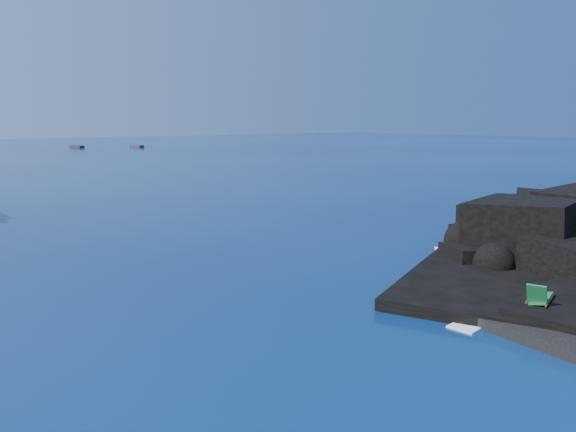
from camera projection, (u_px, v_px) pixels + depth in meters
name	position (u px, v px, depth m)	size (l,w,h in m)	color
ground	(545.00, 356.00, 16.00)	(400.00, 400.00, 0.00)	#03143A
surf_foam	(484.00, 285.00, 22.94)	(10.00, 8.00, 0.06)	white
deck_chair	(541.00, 292.00, 18.90)	(1.68, 0.74, 1.16)	#16672D
towel	(572.00, 291.00, 20.87)	(1.81, 0.86, 0.05)	white
sunbather	(573.00, 287.00, 20.85)	(1.72, 0.43, 0.23)	#E4B177
distant_boat_a	(77.00, 148.00, 132.43)	(1.30, 4.17, 0.56)	#232328
distant_boat_b	(137.00, 147.00, 134.70)	(1.32, 4.25, 0.57)	#2A2B30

